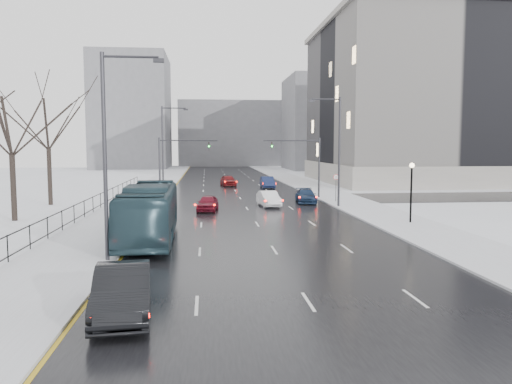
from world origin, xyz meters
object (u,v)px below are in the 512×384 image
object	(u,v)px
streetlight_l_far	(165,146)
sedan_right_near	(269,199)
mast_signal_left	(170,161)
bus	(150,212)
no_uturn_sign	(336,180)
sedan_left_near	(123,291)
streetlight_r_mid	(337,146)
streetlight_l_near	(110,146)
lamppost_r_mid	(411,184)
mast_signal_right	(309,160)
sedan_right_far	(306,196)
sedan_right_distant	(267,182)
tree_park_d	(15,222)
sedan_center_far	(228,180)
tree_park_e	(51,206)
sedan_center_near	(208,203)

from	to	relation	value
streetlight_l_far	sedan_right_near	bearing A→B (deg)	-45.86
mast_signal_left	bus	xyz separation A→B (m)	(0.33, -22.29, -2.40)
no_uturn_sign	sedan_left_near	xyz separation A→B (m)	(-15.60, -31.86, -1.43)
streetlight_r_mid	sedan_left_near	bearing A→B (deg)	-117.61
streetlight_l_near	lamppost_r_mid	bearing A→B (deg)	27.55
mast_signal_right	streetlight_r_mid	bearing A→B (deg)	-84.00
bus	streetlight_r_mid	bearing A→B (deg)	42.03
streetlight_r_mid	no_uturn_sign	size ratio (longest dim) A/B	3.70
lamppost_r_mid	no_uturn_sign	size ratio (longest dim) A/B	1.59
sedan_right_far	sedan_right_distant	bearing A→B (deg)	100.84
bus	mast_signal_right	bearing A→B (deg)	56.01
streetlight_l_far	sedan_right_far	distance (m)	17.14
mast_signal_left	lamppost_r_mid	bearing A→B (deg)	-44.48
streetlight_l_near	mast_signal_right	xyz separation A→B (m)	(15.49, 28.00, -1.51)
sedan_right_far	streetlight_l_near	bearing A→B (deg)	-115.55
tree_park_d	sedan_center_far	distance (m)	35.88
tree_park_d	streetlight_l_near	world-z (taller)	streetlight_l_near
sedan_right_near	sedan_right_far	bearing A→B (deg)	26.70
streetlight_r_mid	streetlight_l_near	xyz separation A→B (m)	(-16.33, -20.00, 0.00)
streetlight_r_mid	lamppost_r_mid	bearing A→B (deg)	-74.18
streetlight_l_near	no_uturn_sign	world-z (taller)	streetlight_l_near
streetlight_l_near	sedan_left_near	distance (m)	9.35
sedan_left_near	sedan_right_distant	distance (m)	50.47
tree_park_e	lamppost_r_mid	bearing A→B (deg)	-25.62
tree_park_e	streetlight_l_far	world-z (taller)	streetlight_l_far
mast_signal_right	sedan_center_far	size ratio (longest dim) A/B	1.43
sedan_left_near	sedan_right_near	bearing A→B (deg)	67.72
bus	sedan_center_far	size ratio (longest dim) A/B	2.64
sedan_right_near	sedan_right_far	size ratio (longest dim) A/B	0.94
tree_park_e	mast_signal_right	distance (m)	26.16
lamppost_r_mid	sedan_center_near	distance (m)	17.06
tree_park_d	sedan_center_near	xyz separation A→B (m)	(14.30, 4.72, 0.72)
streetlight_l_far	sedan_right_far	size ratio (longest dim) A/B	2.17
sedan_center_near	sedan_right_distant	distance (m)	24.07
streetlight_r_mid	mast_signal_right	world-z (taller)	streetlight_r_mid
streetlight_r_mid	lamppost_r_mid	xyz separation A→B (m)	(2.83, -10.00, -2.67)
mast_signal_left	sedan_center_far	world-z (taller)	mast_signal_left
mast_signal_right	sedan_center_far	xyz separation A→B (m)	(-7.88, 17.45, -3.29)
tree_park_d	sedan_right_distant	bearing A→B (deg)	50.88
tree_park_d	sedan_right_near	world-z (taller)	tree_park_d
sedan_left_near	sedan_right_near	world-z (taller)	sedan_left_near
sedan_right_far	mast_signal_left	bearing A→B (deg)	168.90
tree_park_e	sedan_left_near	bearing A→B (deg)	-69.68
sedan_center_far	sedan_right_near	bearing A→B (deg)	-90.63
streetlight_l_near	sedan_right_far	bearing A→B (deg)	59.14
streetlight_r_mid	streetlight_l_far	size ratio (longest dim) A/B	1.00
mast_signal_right	sedan_center_near	size ratio (longest dim) A/B	1.62
streetlight_l_near	lamppost_r_mid	xyz separation A→B (m)	(19.17, 10.00, -2.67)
mast_signal_right	sedan_right_distant	size ratio (longest dim) A/B	1.40
streetlight_l_near	sedan_center_far	size ratio (longest dim) A/B	2.20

